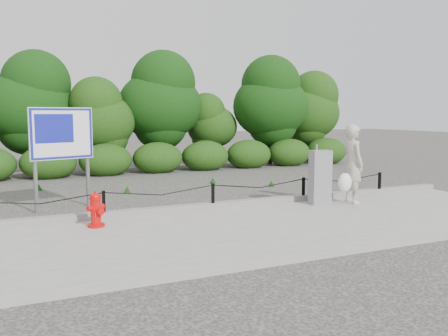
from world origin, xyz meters
The scene contains 9 objects.
ground centered at (0.00, 0.00, 0.00)m, with size 90.00×90.00×0.00m, color #2D2B28.
sidewalk centered at (0.00, -2.00, 0.04)m, with size 14.00×4.00×0.08m, color gray.
curb centered at (0.00, 0.05, 0.15)m, with size 14.00×0.22×0.14m, color slate.
chain_barrier centered at (0.00, 0.00, 0.46)m, with size 10.06×0.06×0.60m.
treeline centered at (0.71, 8.93, 2.56)m, with size 20.40×3.76×4.72m.
fire_hydrant centered at (-2.77, -0.65, 0.42)m, with size 0.44×0.44×0.70m.
pedestrian centered at (3.42, -0.74, 1.03)m, with size 0.81×0.77×1.95m.
utility_cabinet centered at (2.62, -0.53, 0.74)m, with size 0.52×0.37×1.46m.
advertising_sign centered at (-3.12, 1.72, 1.71)m, with size 1.47×0.53×2.43m.
Camera 1 is at (-4.27, -9.97, 2.30)m, focal length 38.00 mm.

